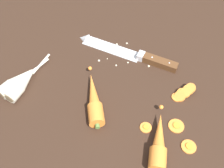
% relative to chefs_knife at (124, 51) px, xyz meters
% --- Properties ---
extents(ground_plane, '(1.20, 0.90, 0.04)m').
position_rel_chefs_knife_xyz_m(ground_plane, '(-0.04, -0.12, -0.03)').
color(ground_plane, '#332116').
extents(chefs_knife, '(0.33, 0.19, 0.04)m').
position_rel_chefs_knife_xyz_m(chefs_knife, '(0.00, 0.00, 0.00)').
color(chefs_knife, silver).
rests_on(chefs_knife, ground_plane).
extents(whole_carrot, '(0.06, 0.21, 0.04)m').
position_rel_chefs_knife_xyz_m(whole_carrot, '(-0.09, -0.20, 0.01)').
color(whole_carrot, orange).
rests_on(whole_carrot, ground_plane).
extents(whole_carrot_second, '(0.07, 0.19, 0.04)m').
position_rel_chefs_knife_xyz_m(whole_carrot_second, '(0.07, -0.33, 0.01)').
color(whole_carrot_second, orange).
rests_on(whole_carrot_second, ground_plane).
extents(parsnip_front, '(0.13, 0.16, 0.04)m').
position_rel_chefs_knife_xyz_m(parsnip_front, '(-0.32, -0.13, 0.01)').
color(parsnip_front, silver).
rests_on(parsnip_front, ground_plane).
extents(parsnip_mid_left, '(0.11, 0.19, 0.04)m').
position_rel_chefs_knife_xyz_m(parsnip_mid_left, '(-0.30, -0.14, 0.01)').
color(parsnip_mid_left, silver).
rests_on(parsnip_mid_left, ground_plane).
extents(carrot_slice_stack, '(0.07, 0.05, 0.03)m').
position_rel_chefs_knife_xyz_m(carrot_slice_stack, '(0.16, -0.17, 0.00)').
color(carrot_slice_stack, orange).
rests_on(carrot_slice_stack, ground_plane).
extents(carrot_slice_stray_near, '(0.04, 0.04, 0.01)m').
position_rel_chefs_knife_xyz_m(carrot_slice_stray_near, '(0.13, -0.27, -0.00)').
color(carrot_slice_stray_near, orange).
rests_on(carrot_slice_stray_near, ground_plane).
extents(carrot_slice_stray_mid, '(0.03, 0.03, 0.01)m').
position_rel_chefs_knife_xyz_m(carrot_slice_stray_mid, '(0.05, -0.28, -0.00)').
color(carrot_slice_stray_mid, orange).
rests_on(carrot_slice_stray_mid, ground_plane).
extents(carrot_slice_stray_far, '(0.04, 0.04, 0.01)m').
position_rel_chefs_knife_xyz_m(carrot_slice_stray_far, '(0.15, -0.33, -0.00)').
color(carrot_slice_stray_far, orange).
rests_on(carrot_slice_stray_far, ground_plane).
extents(mince_crumbs, '(0.18, 0.11, 0.01)m').
position_rel_chefs_knife_xyz_m(mince_crumbs, '(0.01, -0.02, -0.00)').
color(mince_crumbs, beige).
rests_on(mince_crumbs, ground_plane).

